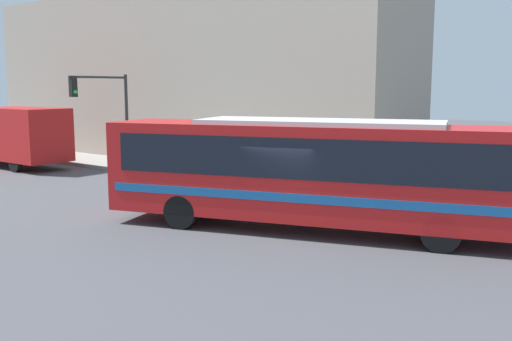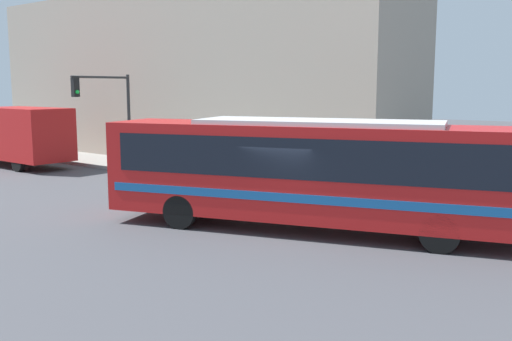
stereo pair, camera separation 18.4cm
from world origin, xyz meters
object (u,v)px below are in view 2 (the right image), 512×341
Objects in this scene: parking_meter at (164,155)px; city_bus at (318,168)px; fire_hydrant at (248,173)px; delivery_truck at (18,135)px; traffic_light_pole at (108,104)px.

city_bus is at bearing -112.07° from parking_meter.
parking_meter is at bearing 90.00° from fire_hydrant.
parking_meter reaches higher than fire_hydrant.
city_bus is 7.83m from fire_hydrant.
delivery_truck is at bearing 107.75° from parking_meter.
fire_hydrant is (2.61, -13.26, -1.10)m from delivery_truck.
city_bus is 2.75× the size of traffic_light_pole.
delivery_truck is (1.98, 19.48, -0.18)m from city_bus.
delivery_truck is 9.00× the size of fire_hydrant.
delivery_truck is 13.56m from fire_hydrant.
fire_hydrant is (4.59, 6.22, -1.28)m from city_bus.
traffic_light_pole is 3.87× the size of parking_meter.
fire_hydrant is 0.18× the size of traffic_light_pole.
traffic_light_pole is (1.55, -5.56, 1.66)m from delivery_truck.
delivery_truck is at bearing 101.14° from fire_hydrant.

